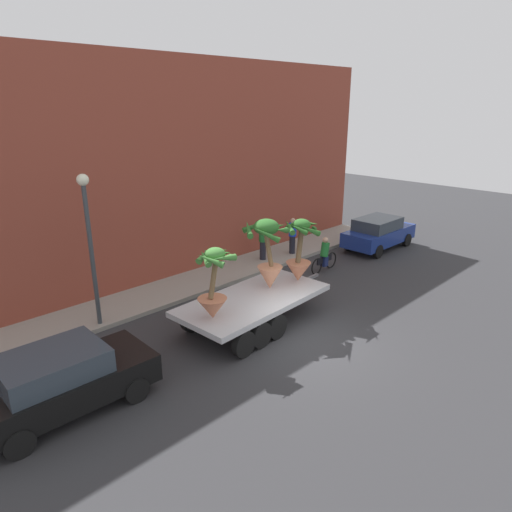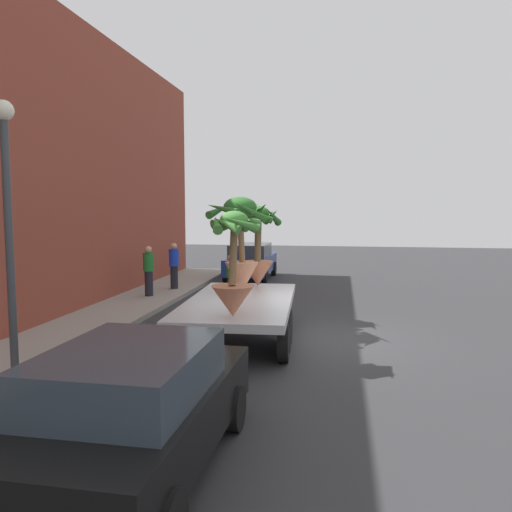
% 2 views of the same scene
% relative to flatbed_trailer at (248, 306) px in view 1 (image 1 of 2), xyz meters
% --- Properties ---
extents(ground_plane, '(60.00, 60.00, 0.00)m').
position_rel_flatbed_trailer_xyz_m(ground_plane, '(0.62, -1.94, -0.76)').
color(ground_plane, '#2D2D30').
extents(sidewalk, '(24.00, 2.20, 0.15)m').
position_rel_flatbed_trailer_xyz_m(sidewalk, '(0.62, 4.16, -0.68)').
color(sidewalk, gray).
rests_on(sidewalk, ground).
extents(building_facade, '(24.00, 1.20, 8.69)m').
position_rel_flatbed_trailer_xyz_m(building_facade, '(0.62, 5.86, 3.59)').
color(building_facade, brown).
rests_on(building_facade, ground).
extents(flatbed_trailer, '(6.22, 2.71, 0.98)m').
position_rel_flatbed_trailer_xyz_m(flatbed_trailer, '(0.00, 0.00, 0.00)').
color(flatbed_trailer, '#B7BABF').
rests_on(flatbed_trailer, ground).
extents(potted_palm_rear, '(1.66, 1.67, 2.44)m').
position_rel_flatbed_trailer_xyz_m(potted_palm_rear, '(1.04, 0.15, 1.50)').
color(potted_palm_rear, tan).
rests_on(potted_palm_rear, flatbed_trailer).
extents(potted_palm_middle, '(1.31, 1.31, 2.22)m').
position_rel_flatbed_trailer_xyz_m(potted_palm_middle, '(2.39, -0.07, 1.25)').
color(potted_palm_middle, '#C17251').
rests_on(potted_palm_middle, flatbed_trailer).
extents(potted_palm_front, '(1.14, 1.13, 2.11)m').
position_rel_flatbed_trailer_xyz_m(potted_palm_front, '(-1.59, -0.23, 1.18)').
color(potted_palm_front, '#C17251').
rests_on(potted_palm_front, flatbed_trailer).
extents(cyclist, '(1.84, 0.36, 1.54)m').
position_rel_flatbed_trailer_xyz_m(cyclist, '(5.95, 1.49, -0.09)').
color(cyclist, black).
rests_on(cyclist, ground).
extents(parked_car, '(4.18, 1.85, 1.58)m').
position_rel_flatbed_trailer_xyz_m(parked_car, '(10.42, 1.58, 0.07)').
color(parked_car, navy).
rests_on(parked_car, ground).
extents(trailing_car, '(4.15, 2.00, 1.58)m').
position_rel_flatbed_trailer_xyz_m(trailing_car, '(-6.01, -0.00, 0.07)').
color(trailing_car, black).
rests_on(trailing_car, ground).
extents(pedestrian_near_gate, '(0.36, 0.36, 1.71)m').
position_rel_flatbed_trailer_xyz_m(pedestrian_near_gate, '(6.45, 3.77, 0.29)').
color(pedestrian_near_gate, black).
rests_on(pedestrian_near_gate, sidewalk).
extents(pedestrian_far_left, '(0.36, 0.36, 1.71)m').
position_rel_flatbed_trailer_xyz_m(pedestrian_far_left, '(4.83, 4.12, 0.29)').
color(pedestrian_far_left, black).
rests_on(pedestrian_far_left, sidewalk).
extents(street_lamp, '(0.36, 0.36, 4.83)m').
position_rel_flatbed_trailer_xyz_m(street_lamp, '(-3.45, 3.36, 2.47)').
color(street_lamp, '#383D42').
rests_on(street_lamp, sidewalk).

